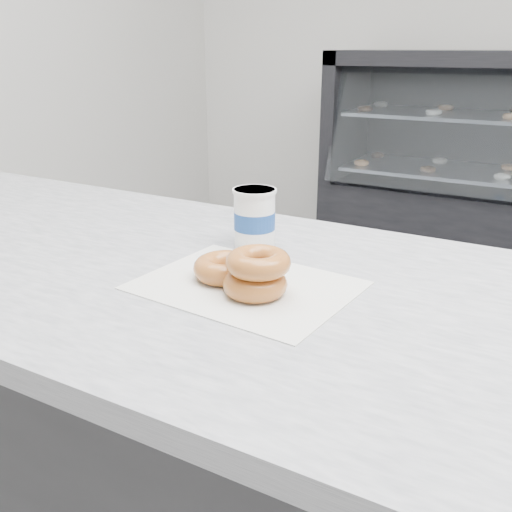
% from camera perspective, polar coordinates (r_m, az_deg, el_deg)
% --- Properties ---
extents(wax_paper, '(0.36, 0.29, 0.00)m').
position_cam_1_polar(wax_paper, '(0.94, -1.00, -2.96)').
color(wax_paper, silver).
rests_on(wax_paper, counter).
extents(donut_single, '(0.13, 0.13, 0.04)m').
position_cam_1_polar(donut_single, '(0.96, -3.11, -1.19)').
color(donut_single, '#C06E34').
rests_on(donut_single, wax_paper).
extents(donut_stack, '(0.14, 0.14, 0.07)m').
position_cam_1_polar(donut_stack, '(0.89, 0.06, -1.72)').
color(donut_stack, '#C06E34').
rests_on(donut_stack, wax_paper).
extents(coffee_cup, '(0.10, 0.10, 0.11)m').
position_cam_1_polar(coffee_cup, '(1.11, -0.15, 3.91)').
color(coffee_cup, white).
rests_on(coffee_cup, counter).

